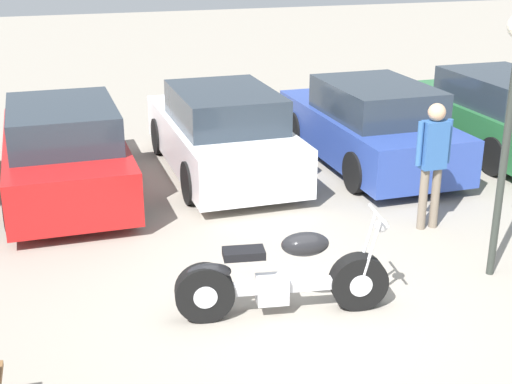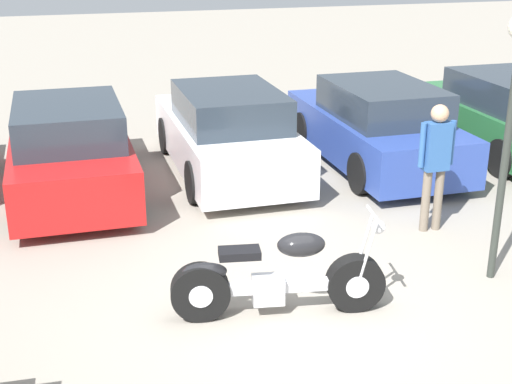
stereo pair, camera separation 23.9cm
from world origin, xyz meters
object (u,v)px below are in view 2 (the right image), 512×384
motorcycle (276,279)px  parked_car_blue (376,127)px  parked_car_green (504,116)px  person_standing (436,156)px  parked_car_white (227,133)px  parked_car_red (70,150)px

motorcycle → parked_car_blue: (3.25, 4.50, 0.28)m
parked_car_blue → parked_car_green: 2.60m
motorcycle → parked_car_green: size_ratio=0.54×
motorcycle → person_standing: size_ratio=1.31×
person_standing → parked_car_white: bearing=123.5°
parked_car_white → parked_car_green: (5.21, -0.26, 0.00)m
motorcycle → parked_car_red: 4.96m
parked_car_white → motorcycle: bearing=-97.6°
motorcycle → parked_car_red: (-1.96, 4.55, 0.28)m
parked_car_white → person_standing: size_ratio=2.42×
motorcycle → parked_car_white: parked_car_white is taller
parked_car_red → parked_car_green: (7.81, 0.00, 0.00)m
parked_car_white → parked_car_blue: same height
parked_car_green → person_standing: bearing=-136.4°
motorcycle → parked_car_blue: parked_car_blue is taller
parked_car_white → parked_car_blue: (2.60, -0.31, 0.00)m
parked_car_red → parked_car_blue: size_ratio=1.00×
parked_car_green → parked_car_white: bearing=177.1°
motorcycle → parked_car_red: bearing=113.3°
parked_car_blue → parked_car_green: same height
person_standing → parked_car_blue: bearing=80.4°
parked_car_red → parked_car_white: size_ratio=1.00×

